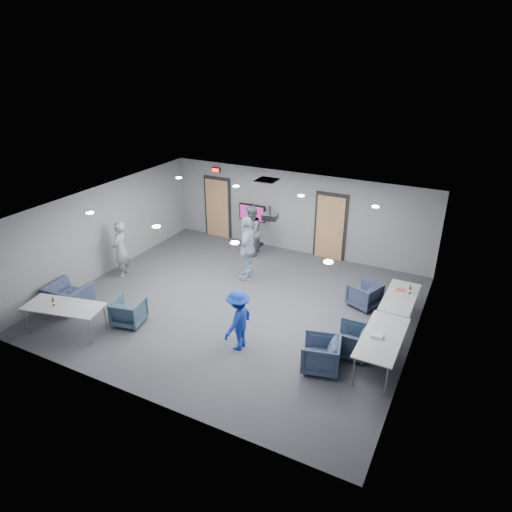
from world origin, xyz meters
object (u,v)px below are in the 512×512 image
at_px(table_right_b, 382,338).
at_px(bottle_right, 410,290).
at_px(person_b, 251,231).
at_px(table_front_left, 64,307).
at_px(chair_right_a, 364,295).
at_px(projector, 270,217).
at_px(chair_right_c, 321,354).
at_px(chair_front_b, 68,297).
at_px(person_c, 247,248).
at_px(bottle_front, 53,302).
at_px(table_right_a, 400,298).
at_px(tv_stand, 252,223).
at_px(person_d, 238,320).
at_px(person_a, 121,249).
at_px(chair_front_a, 129,312).
at_px(chair_right_b, 352,341).

relative_size(table_right_b, bottle_right, 7.60).
bearing_deg(person_b, table_right_b, 42.11).
distance_m(person_b, table_front_left, 6.29).
bearing_deg(table_right_b, chair_right_a, 22.79).
distance_m(bottle_right, projector, 3.93).
bearing_deg(chair_right_c, projector, -147.70).
relative_size(chair_right_c, chair_front_b, 0.77).
distance_m(person_c, chair_right_a, 3.58).
relative_size(chair_right_a, bottle_right, 2.88).
xyz_separation_m(chair_right_c, table_right_b, (1.10, 0.72, 0.32)).
bearing_deg(chair_front_b, bottle_front, 120.84).
relative_size(person_b, table_front_left, 0.85).
xyz_separation_m(person_c, projector, (1.12, -0.86, 1.43)).
xyz_separation_m(table_right_a, tv_stand, (-5.50, 2.66, 0.16)).
xyz_separation_m(table_right_a, bottle_right, (0.17, 0.25, 0.14)).
relative_size(chair_right_a, chair_right_c, 0.93).
relative_size(chair_right_c, table_front_left, 0.40).
relative_size(table_right_a, bottle_right, 6.77).
bearing_deg(chair_front_b, person_d, -177.38).
relative_size(person_b, chair_front_b, 1.63).
xyz_separation_m(chair_front_b, tv_stand, (2.37, 5.93, 0.50)).
relative_size(person_a, chair_front_a, 2.33).
distance_m(person_a, chair_right_a, 7.13).
bearing_deg(table_right_a, bottle_front, 120.02).
xyz_separation_m(chair_right_a, table_right_a, (0.96, -0.39, 0.34)).
xyz_separation_m(person_c, person_d, (1.45, -3.17, -0.23)).
height_order(person_a, table_right_a, person_a).
height_order(table_right_a, bottle_right, bottle_right).
distance_m(chair_right_b, chair_right_c, 0.93).
xyz_separation_m(chair_right_b, bottle_front, (-6.59, -2.38, 0.47)).
bearing_deg(person_b, chair_right_c, 30.43).
bearing_deg(chair_right_b, chair_right_c, -31.16).
height_order(person_a, table_right_b, person_a).
height_order(chair_right_c, tv_stand, tv_stand).
xyz_separation_m(chair_right_b, chair_front_b, (-7.22, -1.46, -0.01)).
height_order(chair_right_b, table_right_a, table_right_a).
height_order(person_a, person_d, person_a).
bearing_deg(bottle_front, table_front_left, 25.50).
height_order(person_d, bottle_right, person_d).
height_order(person_a, chair_front_b, person_a).
xyz_separation_m(person_d, tv_stand, (-2.47, 5.41, 0.10)).
distance_m(person_d, chair_front_b, 4.88).
relative_size(person_d, chair_right_b, 1.92).
bearing_deg(table_right_b, person_b, 53.49).
distance_m(chair_front_b, table_right_a, 8.53).
height_order(chair_right_c, chair_front_b, chair_right_c).
height_order(chair_right_c, chair_front_a, chair_right_c).
xyz_separation_m(person_a, person_c, (3.42, 1.58, 0.11)).
xyz_separation_m(chair_front_b, table_front_left, (0.83, -0.81, 0.35)).
relative_size(person_b, bottle_right, 6.56).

